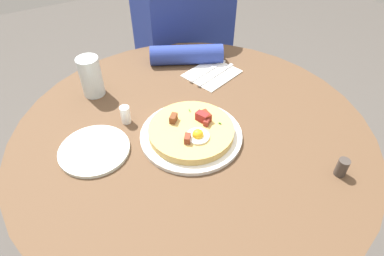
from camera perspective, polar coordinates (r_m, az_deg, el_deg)
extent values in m
plane|color=#4C4742|center=(1.52, 0.09, -20.54)|extent=(6.00, 6.00, 0.00)
cylinder|color=brown|center=(0.95, 0.14, -0.98)|extent=(1.02, 1.02, 0.03)
cylinder|color=#333338|center=(1.22, 0.11, -13.26)|extent=(0.12, 0.12, 0.69)
cylinder|color=#333338|center=(1.51, 0.09, -20.34)|extent=(0.46, 0.46, 0.02)
cube|color=#2D2D33|center=(1.75, -1.20, 2.22)|extent=(0.32, 0.28, 0.45)
cube|color=navy|center=(1.49, -1.47, 15.97)|extent=(0.38, 0.22, 0.48)
cylinder|color=navy|center=(1.21, -0.95, 12.57)|extent=(0.26, 0.18, 0.07)
cylinder|color=white|center=(0.91, -0.14, -1.24)|extent=(0.28, 0.28, 0.01)
cylinder|color=tan|center=(0.90, -0.15, -0.46)|extent=(0.23, 0.23, 0.02)
cylinder|color=white|center=(0.86, 1.01, -1.42)|extent=(0.06, 0.06, 0.01)
sphere|color=yellow|center=(0.86, 1.02, -1.14)|extent=(0.03, 0.03, 0.03)
cube|color=maroon|center=(0.91, 1.76, 1.95)|extent=(0.03, 0.04, 0.02)
cube|color=brown|center=(0.85, -0.80, -1.81)|extent=(0.03, 0.03, 0.02)
cube|color=maroon|center=(0.91, 2.40, 2.09)|extent=(0.02, 0.03, 0.02)
cube|color=brown|center=(0.91, -3.24, 1.71)|extent=(0.03, 0.03, 0.02)
cube|color=maroon|center=(0.90, 2.57, 1.08)|extent=(0.03, 0.02, 0.02)
cube|color=#387F2D|center=(0.87, 0.93, -1.16)|extent=(0.01, 0.01, 0.00)
cube|color=#387F2D|center=(0.94, -0.43, 3.12)|extent=(0.00, 0.01, 0.00)
cube|color=#387F2D|center=(0.90, 4.85, 0.86)|extent=(0.01, 0.01, 0.00)
cylinder|color=silver|center=(0.91, -16.55, -3.68)|extent=(0.19, 0.19, 0.01)
cube|color=white|center=(1.16, 3.46, 9.38)|extent=(0.20, 0.19, 0.00)
cube|color=silver|center=(1.17, 2.78, 9.90)|extent=(0.18, 0.07, 0.00)
cube|color=silver|center=(1.15, 4.16, 9.22)|extent=(0.18, 0.07, 0.00)
cylinder|color=silver|center=(1.08, -17.11, 8.50)|extent=(0.07, 0.07, 0.13)
cylinder|color=white|center=(0.96, -11.46, 2.28)|extent=(0.03, 0.03, 0.05)
cylinder|color=#3F3833|center=(0.89, 24.54, -6.21)|extent=(0.03, 0.03, 0.05)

